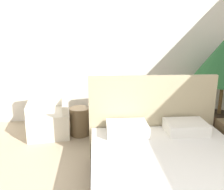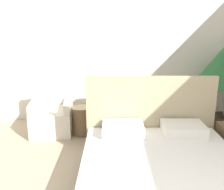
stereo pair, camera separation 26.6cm
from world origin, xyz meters
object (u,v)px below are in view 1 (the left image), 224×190
side_table (80,121)px  bed (172,178)px  armchair_near_window_right (111,118)px  armchair_near_window_left (49,120)px

side_table → bed: bearing=-59.8°
bed → armchair_near_window_right: 1.92m
bed → side_table: bearing=120.2°
armchair_near_window_left → side_table: bearing=-12.7°
armchair_near_window_left → side_table: size_ratio=1.70×
armchair_near_window_right → side_table: 0.53m
armchair_near_window_left → armchair_near_window_right: same height
armchair_near_window_left → bed: bearing=-56.5°
armchair_near_window_right → armchair_near_window_left: bearing=175.6°
armchair_near_window_left → side_table: armchair_near_window_left is taller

